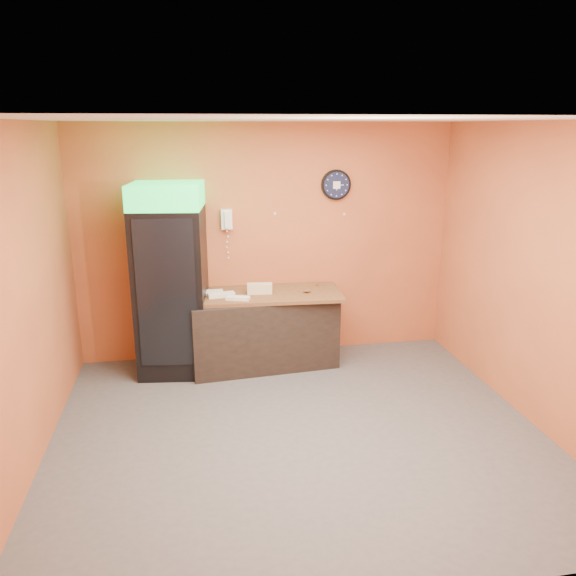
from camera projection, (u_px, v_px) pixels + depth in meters
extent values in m
plane|color=#47474C|center=(298.00, 432.00, 5.24)|extent=(4.50, 4.50, 0.00)
cube|color=#C86738|center=(267.00, 243.00, 6.74)|extent=(4.50, 0.02, 2.80)
cube|color=#C86738|center=(22.00, 302.00, 4.48)|extent=(0.02, 4.00, 2.80)
cube|color=#C86738|center=(536.00, 277.00, 5.22)|extent=(0.02, 4.00, 2.80)
cube|color=white|center=(300.00, 119.00, 4.46)|extent=(4.50, 4.00, 0.02)
cube|color=black|center=(172.00, 291.00, 6.35)|extent=(0.84, 0.84, 1.89)
cube|color=#19D546|center=(166.00, 195.00, 6.05)|extent=(0.84, 0.84, 0.27)
cube|color=black|center=(175.00, 294.00, 5.97)|extent=(0.63, 0.10, 1.62)
cube|color=black|center=(262.00, 330.00, 6.64)|extent=(1.75, 0.90, 0.85)
cylinder|color=black|center=(336.00, 185.00, 6.67)|extent=(0.36, 0.05, 0.36)
cylinder|color=#0F1433|center=(337.00, 185.00, 6.64)|extent=(0.31, 0.01, 0.31)
cube|color=white|center=(337.00, 185.00, 6.64)|extent=(0.09, 0.00, 0.09)
cube|color=white|center=(227.00, 219.00, 6.54)|extent=(0.13, 0.07, 0.23)
cube|color=white|center=(227.00, 220.00, 6.49)|extent=(0.05, 0.04, 0.19)
cube|color=brown|center=(262.00, 295.00, 6.52)|extent=(1.89, 0.85, 0.04)
cube|color=beige|center=(260.00, 291.00, 6.47)|extent=(0.30, 0.13, 0.06)
cube|color=beige|center=(260.00, 286.00, 6.46)|extent=(0.30, 0.13, 0.06)
cube|color=white|center=(221.00, 295.00, 6.36)|extent=(0.31, 0.15, 0.04)
cube|color=white|center=(238.00, 298.00, 6.25)|extent=(0.28, 0.18, 0.04)
cube|color=white|center=(210.00, 293.00, 6.45)|extent=(0.30, 0.13, 0.04)
cylinder|color=silver|center=(263.00, 288.00, 6.60)|extent=(0.06, 0.06, 0.06)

